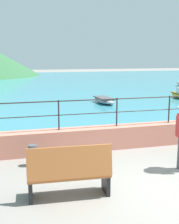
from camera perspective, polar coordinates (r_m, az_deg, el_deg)
ground_plane at (r=6.87m, az=14.99°, el=-14.37°), size 120.00×120.00×0.00m
promenade_wall at (r=9.46m, az=5.22°, el=-4.78°), size 20.00×0.56×0.70m
railing at (r=9.25m, az=5.32°, el=1.04°), size 18.44×0.04×0.90m
lake_water at (r=31.45m, az=-9.66°, el=5.37°), size 64.00×44.32×0.06m
bench_main at (r=6.12m, az=-3.89°, el=-11.50°), size 1.74×0.67×1.13m
bollard at (r=8.05m, az=-10.88°, el=-8.22°), size 0.24×0.24×0.57m
boat_2 at (r=17.94m, az=2.87°, el=2.31°), size 1.06×2.36×0.36m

